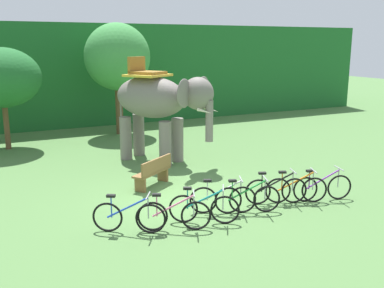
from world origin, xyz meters
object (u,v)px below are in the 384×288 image
object	(u,v)px
tree_center_left	(2,78)
bike_purple	(322,187)
elephant	(158,102)
bike_orange	(296,189)
tree_right	(117,57)
bike_green	(247,199)
bike_teal	(204,208)
bike_black	(276,190)
wooden_bench	(154,171)
bike_white	(223,199)
bike_blue	(129,217)
bike_pink	(174,215)

from	to	relation	value
tree_center_left	bike_purple	world-z (taller)	tree_center_left
elephant	bike_orange	xyz separation A→B (m)	(1.77, -5.63, -1.82)
elephant	bike_purple	world-z (taller)	elephant
tree_right	bike_green	distance (m)	11.66
bike_teal	bike_black	distance (m)	2.37
bike_teal	bike_orange	size ratio (longest dim) A/B	0.94
bike_teal	wooden_bench	distance (m)	3.14
bike_white	bike_orange	xyz separation A→B (m)	(2.16, -0.21, 0.00)
elephant	bike_teal	xyz separation A→B (m)	(-1.12, -5.79, -1.82)
bike_white	bike_black	bearing A→B (deg)	-1.37
bike_blue	bike_green	size ratio (longest dim) A/B	0.92
bike_teal	bike_orange	bearing A→B (deg)	3.10
tree_right	bike_blue	bearing A→B (deg)	-105.56
tree_center_left	bike_purple	distance (m)	12.94
bike_orange	bike_teal	bearing A→B (deg)	-176.90
bike_blue	bike_black	world-z (taller)	same
elephant	bike_pink	size ratio (longest dim) A/B	2.53
bike_teal	bike_black	xyz separation A→B (m)	(2.35, 0.33, 0.00)
bike_green	bike_purple	world-z (taller)	same
elephant	bike_teal	bearing A→B (deg)	-100.98
bike_pink	bike_orange	world-z (taller)	same
bike_blue	bike_teal	xyz separation A→B (m)	(1.79, -0.27, 0.00)
bike_blue	bike_white	xyz separation A→B (m)	(2.52, 0.09, 0.00)
elephant	bike_pink	xyz separation A→B (m)	(-1.93, -5.86, -1.82)
bike_blue	bike_pink	bearing A→B (deg)	-19.50
elephant	wooden_bench	size ratio (longest dim) A/B	2.74
bike_purple	bike_teal	bearing A→B (deg)	179.57
wooden_bench	bike_black	bearing A→B (deg)	-48.92
bike_orange	wooden_bench	world-z (taller)	bike_orange
tree_center_left	bike_teal	distance (m)	11.23
elephant	bike_orange	size ratio (longest dim) A/B	2.51
bike_black	elephant	bearing A→B (deg)	102.67
bike_green	bike_purple	bearing A→B (deg)	-3.23
bike_black	bike_orange	bearing A→B (deg)	-17.50
bike_white	bike_green	distance (m)	0.63
bike_green	wooden_bench	size ratio (longest dim) A/B	1.11
elephant	bike_black	bearing A→B (deg)	-77.33
bike_teal	bike_green	xyz separation A→B (m)	(1.30, 0.11, 0.00)
bike_pink	bike_orange	size ratio (longest dim) A/B	0.99
bike_teal	bike_purple	size ratio (longest dim) A/B	0.91
tree_right	wooden_bench	bearing A→B (deg)	-99.57
bike_pink	bike_green	world-z (taller)	same
bike_orange	elephant	bearing A→B (deg)	107.41
tree_center_left	bike_black	bearing A→B (deg)	-58.43
tree_right	bike_blue	xyz separation A→B (m)	(-3.07, -11.04, -3.22)
tree_center_left	bike_green	distance (m)	11.64
tree_center_left	bike_purple	bearing A→B (deg)	-54.28
bike_blue	bike_green	xyz separation A→B (m)	(3.09, -0.17, 0.00)
bike_white	bike_teal	bearing A→B (deg)	-153.37
tree_center_left	bike_blue	world-z (taller)	tree_center_left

